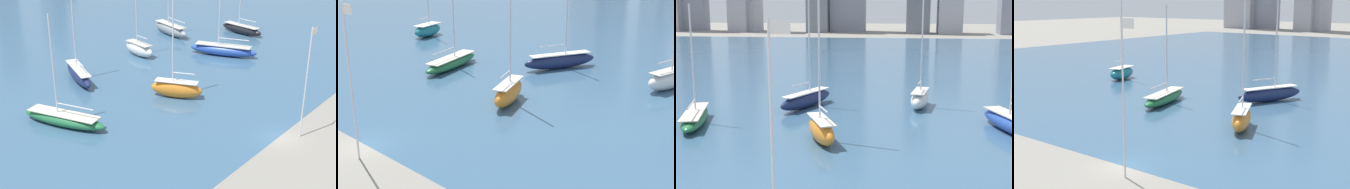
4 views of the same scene
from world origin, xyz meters
The scene contains 7 objects.
ground_plane centered at (0.00, 0.00, 0.00)m, with size 500.00×500.00×0.00m, color gray.
flag_pole centered at (1.69, -1.60, 6.41)m, with size 1.24×0.14×11.83m.
sailboat_navy centered at (-2.41, 29.05, 1.06)m, with size 5.68×9.66×14.07m.
sailboat_orange centered at (1.64, 15.08, 1.27)m, with size 4.22×6.75×16.32m.
sailboat_teal centered at (-30.28, 29.85, 1.16)m, with size 4.04×6.58×16.21m.
sailboat_white centered at (11.26, 30.35, 1.19)m, with size 3.09×6.70×13.96m.
sailboat_green centered at (-12.47, 19.72, 0.82)m, with size 4.99×10.68×12.43m.
Camera 2 is at (31.56, -17.34, 16.10)m, focal length 50.00 mm.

